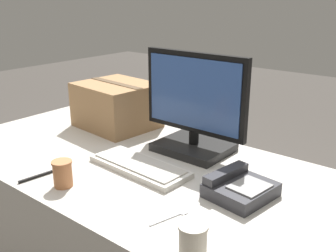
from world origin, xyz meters
TOP-DOWN VIEW (x-y plane):
  - office_desk at (0.00, 0.00)m, footprint 1.80×0.90m
  - monitor at (0.13, 0.25)m, footprint 0.50×0.25m
  - keyboard at (0.07, -0.04)m, footprint 0.44×0.19m
  - desk_phone at (0.49, 0.02)m, footprint 0.22×0.24m
  - paper_cup_left at (-0.05, -0.33)m, footprint 0.07×0.07m
  - paper_cup_right at (0.56, -0.36)m, footprint 0.08×0.08m
  - spoon at (0.40, -0.23)m, footprint 0.06×0.15m
  - cardboard_box at (-0.39, 0.27)m, footprint 0.40×0.36m
  - pen_marker at (-0.18, -0.35)m, footprint 0.03×0.15m

SIDE VIEW (x-z plane):
  - office_desk at x=0.00m, z-range 0.00..0.73m
  - spoon at x=0.40m, z-range 0.73..0.74m
  - pen_marker at x=-0.18m, z-range 0.73..0.75m
  - keyboard at x=0.07m, z-range 0.73..0.76m
  - desk_phone at x=0.49m, z-range 0.73..0.80m
  - paper_cup_left at x=-0.05m, z-range 0.74..0.83m
  - paper_cup_right at x=0.56m, z-range 0.74..0.84m
  - cardboard_box at x=-0.39m, z-range 0.73..0.97m
  - monitor at x=0.13m, z-range 0.70..1.14m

